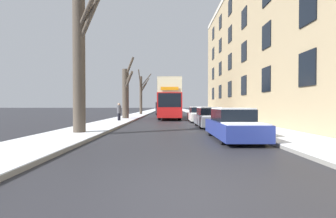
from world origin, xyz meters
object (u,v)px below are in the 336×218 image
Objects in this scene: bare_tree_left_2 at (141,93)px; pedestrian_left_sidewalk at (119,112)px; parked_car_1 at (209,118)px; parked_car_2 at (199,115)px; oncoming_van at (162,108)px; bare_tree_left_1 at (126,92)px; parked_car_0 at (233,125)px; double_decker_bus at (169,98)px; bare_tree_left_0 at (81,54)px.

pedestrian_left_sidewalk is (-0.23, -15.83, -2.59)m from bare_tree_left_2.
parked_car_1 is 1.08× the size of parked_car_2.
parked_car_2 is 2.31× the size of pedestrian_left_sidewalk.
oncoming_van is 19.27m from pedestrian_left_sidewalk.
bare_tree_left_1 is at bearing 131.68° from parked_car_1.
bare_tree_left_2 reaches higher than bare_tree_left_1.
parked_car_0 is 13.38m from pedestrian_left_sidewalk.
bare_tree_left_0 is at bearing -107.10° from double_decker_bus.
bare_tree_left_0 is 4.43× the size of pedestrian_left_sidewalk.
parked_car_2 is at bearing 90.00° from parked_car_1.
bare_tree_left_0 is 1.79× the size of parked_car_0.
bare_tree_left_1 reaches higher than parked_car_1.
bare_tree_left_2 is 1.76× the size of parked_car_2.
bare_tree_left_2 is 1.41× the size of oncoming_van.
bare_tree_left_0 is 1.09× the size of bare_tree_left_2.
bare_tree_left_0 reaches higher than parked_car_0.
parked_car_2 is at bearing -63.77° from double_decker_bus.
parked_car_2 is at bearing 90.00° from parked_car_0.
parked_car_0 is 6.03m from parked_car_1.
bare_tree_left_1 is 4.28m from pedestrian_left_sidewalk.
parked_car_0 is 0.87× the size of oncoming_van.
bare_tree_left_2 is (0.27, 12.10, 0.50)m from bare_tree_left_1.
bare_tree_left_2 is 22.24m from parked_car_1.
bare_tree_left_0 reaches higher than bare_tree_left_2.
oncoming_van is at bearing 102.46° from parked_car_2.
parked_car_0 is 2.48× the size of pedestrian_left_sidewalk.
parked_car_0 is at bearing -80.57° from double_decker_bus.
bare_tree_left_0 is at bearing -149.64° from parked_car_1.
parked_car_1 is (7.44, -20.75, -2.91)m from bare_tree_left_2.
parked_car_2 reaches higher than parked_car_0.
oncoming_van is (-4.09, 23.86, 0.50)m from parked_car_1.
parked_car_0 is at bearing -62.32° from bare_tree_left_1.
pedestrian_left_sidewalk is at bearing 90.15° from bare_tree_left_0.
bare_tree_left_2 is 5.16m from oncoming_van.
parked_car_2 is (7.71, -3.32, -2.41)m from bare_tree_left_1.
oncoming_van is at bearing 97.80° from parked_car_0.
double_decker_bus is 2.06× the size of oncoming_van.
double_decker_bus is (4.59, -9.63, -1.05)m from bare_tree_left_2.
oncoming_van is (3.62, 15.20, -1.91)m from bare_tree_left_1.
parked_car_1 is at bearing 30.36° from bare_tree_left_0.
parked_car_1 is 5.34m from parked_car_2.
bare_tree_left_2 is at bearing 88.71° from bare_tree_left_1.
oncoming_van is (-4.09, 18.52, 0.50)m from parked_car_2.
bare_tree_left_0 is 1.55× the size of oncoming_van.
parked_car_1 is 0.87× the size of oncoming_van.
bare_tree_left_1 is at bearing -153.15° from double_decker_bus.
bare_tree_left_0 is 16.41m from double_decker_bus.
bare_tree_left_2 is 4.05× the size of pedestrian_left_sidewalk.
pedestrian_left_sidewalk is at bearing -100.69° from oncoming_van.
bare_tree_left_2 reaches higher than pedestrian_left_sidewalk.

